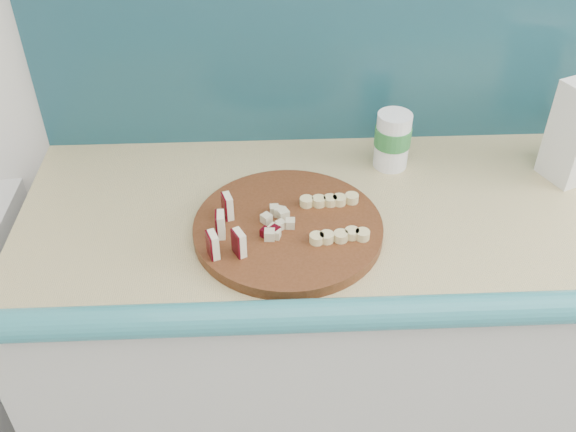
% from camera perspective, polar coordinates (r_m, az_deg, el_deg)
% --- Properties ---
extents(kitchen_counter, '(2.20, 0.63, 0.91)m').
position_cam_1_polar(kitchen_counter, '(1.76, 18.07, -10.67)').
color(kitchen_counter, beige).
rests_on(kitchen_counter, ground).
extents(backsplash, '(2.20, 0.02, 0.50)m').
position_cam_1_polar(backsplash, '(1.58, 20.09, 14.80)').
color(backsplash, teal).
rests_on(backsplash, kitchen_counter).
extents(cutting_board, '(0.40, 0.40, 0.02)m').
position_cam_1_polar(cutting_board, '(1.28, 0.00, -1.11)').
color(cutting_board, '#44220E').
rests_on(cutting_board, kitchen_counter).
extents(apple_wedges, '(0.07, 0.15, 0.05)m').
position_cam_1_polar(apple_wedges, '(1.22, -5.65, -1.17)').
color(apple_wedges, '#F5E9C4').
rests_on(apple_wedges, cutting_board).
extents(apple_chunks, '(0.06, 0.07, 0.02)m').
position_cam_1_polar(apple_chunks, '(1.26, -1.06, -0.47)').
color(apple_chunks, beige).
rests_on(apple_chunks, cutting_board).
extents(banana_slices, '(0.13, 0.15, 0.02)m').
position_cam_1_polar(banana_slices, '(1.28, 4.13, -0.10)').
color(banana_slices, '#E0CE89').
rests_on(banana_slices, cutting_board).
extents(canister, '(0.08, 0.08, 0.13)m').
position_cam_1_polar(canister, '(1.46, 9.27, 6.75)').
color(canister, white).
rests_on(canister, kitchen_counter).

